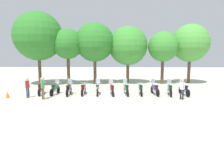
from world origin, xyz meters
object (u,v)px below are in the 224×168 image
(motorcycle_2, at_px, (69,89))
(motorcycle_9, at_px, (170,89))
(person_1, at_px, (43,86))
(tree_3, at_px, (128,46))
(motorcycle_7, at_px, (140,89))
(tree_2, at_px, (95,42))
(tree_5, at_px, (190,43))
(tree_4, at_px, (163,47))
(motorcycle_8, at_px, (155,89))
(traffic_cone, at_px, (8,95))
(motorcycle_5, at_px, (112,89))
(motorcycle_0, at_px, (41,89))
(motorcycle_3, at_px, (83,89))
(motorcycle_4, at_px, (98,89))
(motorcycle_6, at_px, (126,89))
(motorcycle_1, at_px, (55,89))
(tree_0, at_px, (38,36))
(tree_1, at_px, (68,44))
(motorcycle_10, at_px, (184,89))
(person_2, at_px, (27,86))
(person_0, at_px, (182,88))

(motorcycle_2, bearing_deg, motorcycle_9, -91.88)
(person_1, distance_m, tree_3, 12.41)
(motorcycle_7, relative_size, tree_2, 0.30)
(tree_5, bearing_deg, tree_4, -169.72)
(motorcycle_8, xyz_separation_m, traffic_cone, (-12.29, -1.61, -0.24))
(motorcycle_9, bearing_deg, motorcycle_7, 93.23)
(motorcycle_9, bearing_deg, motorcycle_5, 96.38)
(motorcycle_0, bearing_deg, motorcycle_5, -98.94)
(motorcycle_5, height_order, tree_4, tree_4)
(motorcycle_3, distance_m, tree_4, 11.62)
(motorcycle_4, bearing_deg, tree_4, -48.95)
(motorcycle_4, bearing_deg, motorcycle_6, -93.93)
(tree_3, bearing_deg, tree_4, -6.50)
(motorcycle_1, distance_m, tree_0, 8.67)
(motorcycle_2, height_order, motorcycle_5, same)
(motorcycle_1, distance_m, motorcycle_3, 2.52)
(motorcycle_8, bearing_deg, person_1, 94.82)
(motorcycle_5, distance_m, motorcycle_6, 1.27)
(motorcycle_9, bearing_deg, motorcycle_8, 90.31)
(motorcycle_4, height_order, tree_1, tree_1)
(tree_4, bearing_deg, motorcycle_10, -86.83)
(motorcycle_0, relative_size, motorcycle_3, 1.00)
(motorcycle_10, bearing_deg, person_2, 90.31)
(motorcycle_5, distance_m, traffic_cone, 8.63)
(motorcycle_7, relative_size, traffic_cone, 3.98)
(motorcycle_0, height_order, motorcycle_1, same)
(motorcycle_10, bearing_deg, motorcycle_8, 82.48)
(tree_3, relative_size, tree_5, 0.97)
(motorcycle_3, relative_size, traffic_cone, 3.98)
(motorcycle_10, height_order, tree_2, tree_2)
(motorcycle_6, height_order, person_1, person_1)
(motorcycle_0, distance_m, person_1, 2.33)
(motorcycle_10, distance_m, tree_1, 13.74)
(motorcycle_0, height_order, tree_0, tree_0)
(tree_2, xyz_separation_m, tree_3, (3.99, 0.59, -0.39))
(motorcycle_4, relative_size, motorcycle_9, 1.00)
(motorcycle_4, distance_m, tree_0, 10.74)
(person_0, bearing_deg, motorcycle_10, 13.71)
(tree_4, bearing_deg, motorcycle_9, -96.96)
(motorcycle_2, relative_size, person_0, 1.34)
(motorcycle_1, bearing_deg, motorcycle_7, -84.67)
(person_2, distance_m, tree_4, 15.70)
(motorcycle_7, distance_m, tree_4, 8.65)
(motorcycle_6, distance_m, tree_2, 8.86)
(motorcycle_1, bearing_deg, tree_5, -57.30)
(person_1, distance_m, person_2, 1.60)
(motorcycle_3, height_order, motorcycle_6, motorcycle_6)
(motorcycle_9, bearing_deg, tree_3, 30.02)
(tree_3, bearing_deg, motorcycle_3, -120.11)
(motorcycle_1, bearing_deg, motorcycle_10, -85.29)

